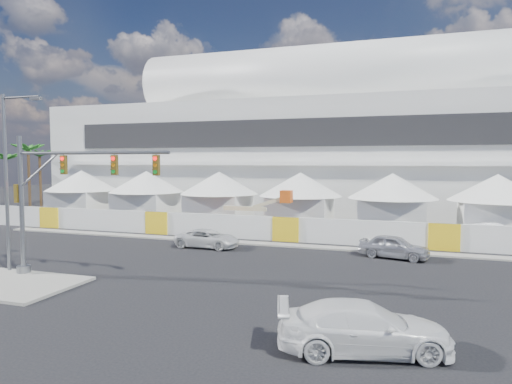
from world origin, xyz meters
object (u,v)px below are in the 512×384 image
(pickup_near, at_px, (364,327))
(boom_lift, at_px, (239,220))
(lot_car_c, at_px, (121,219))
(traffic_mast, at_px, (49,199))
(sedan_silver, at_px, (394,247))
(streetlight_median, at_px, (9,170))
(lot_car_a, at_px, (494,234))
(pickup_curb, at_px, (208,239))

(pickup_near, distance_m, boom_lift, 27.22)
(lot_car_c, xyz_separation_m, traffic_mast, (8.49, -18.75, 3.75))
(sedan_silver, bearing_deg, lot_car_c, 87.57)
(streetlight_median, bearing_deg, lot_car_c, 106.41)
(sedan_silver, xyz_separation_m, lot_car_a, (7.37, 8.13, 0.01))
(traffic_mast, distance_m, streetlight_median, 3.42)
(sedan_silver, distance_m, pickup_near, 16.21)
(lot_car_c, relative_size, traffic_mast, 0.51)
(lot_car_a, bearing_deg, streetlight_median, 163.91)
(traffic_mast, bearing_deg, lot_car_c, 114.36)
(pickup_curb, bearing_deg, lot_car_c, 60.28)
(lot_car_c, xyz_separation_m, boom_lift, (12.64, 0.27, 0.32))
(lot_car_a, relative_size, traffic_mast, 0.48)
(sedan_silver, relative_size, pickup_near, 0.78)
(traffic_mast, bearing_deg, pickup_curb, 67.38)
(boom_lift, bearing_deg, pickup_curb, -87.72)
(traffic_mast, height_order, boom_lift, traffic_mast)
(pickup_curb, xyz_separation_m, pickup_near, (13.06, -15.63, 0.18))
(traffic_mast, relative_size, boom_lift, 1.29)
(streetlight_median, distance_m, boom_lift, 20.76)
(sedan_silver, xyz_separation_m, streetlight_median, (-21.20, -11.39, 5.27))
(lot_car_c, height_order, streetlight_median, streetlight_median)
(pickup_near, distance_m, lot_car_c, 35.06)
(pickup_near, xyz_separation_m, lot_car_c, (-26.15, 23.36, -0.13))
(pickup_near, bearing_deg, pickup_curb, 24.21)
(sedan_silver, height_order, traffic_mast, traffic_mast)
(lot_car_a, xyz_separation_m, streetlight_median, (-28.57, -19.52, 5.26))
(pickup_curb, height_order, boom_lift, boom_lift)
(sedan_silver, relative_size, boom_lift, 0.60)
(sedan_silver, bearing_deg, streetlight_median, 130.86)
(lot_car_a, height_order, traffic_mast, traffic_mast)
(pickup_curb, distance_m, lot_car_c, 15.20)
(pickup_curb, height_order, lot_car_c, lot_car_c)
(sedan_silver, height_order, lot_car_a, lot_car_a)
(boom_lift, bearing_deg, lot_car_c, -179.66)
(traffic_mast, height_order, streetlight_median, streetlight_median)
(pickup_near, bearing_deg, sedan_silver, -17.50)
(pickup_near, distance_m, lot_car_a, 25.58)
(sedan_silver, height_order, boom_lift, boom_lift)
(traffic_mast, bearing_deg, lot_car_a, 37.67)
(boom_lift, bearing_deg, streetlight_median, -111.76)
(lot_car_a, bearing_deg, traffic_mast, 167.23)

